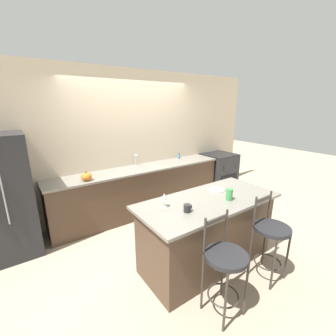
% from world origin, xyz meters
% --- Properties ---
extents(ground_plane, '(18.00, 18.00, 0.00)m').
position_xyz_m(ground_plane, '(0.00, 0.00, 0.00)').
color(ground_plane, tan).
extents(wall_back, '(6.00, 0.07, 2.70)m').
position_xyz_m(wall_back, '(0.00, 0.66, 1.35)').
color(wall_back, beige).
rests_on(wall_back, ground_plane).
extents(back_counter, '(3.41, 0.64, 0.91)m').
position_xyz_m(back_counter, '(0.00, 0.36, 0.46)').
color(back_counter, '#4C3828').
rests_on(back_counter, ground_plane).
extents(sink_faucet, '(0.02, 0.13, 0.22)m').
position_xyz_m(sink_faucet, '(0.00, 0.55, 1.05)').
color(sink_faucet, '#ADAFB5').
rests_on(sink_faucet, back_counter).
extents(kitchen_island, '(1.87, 0.85, 0.92)m').
position_xyz_m(kitchen_island, '(-0.01, -1.46, 0.46)').
color(kitchen_island, '#4C3828').
rests_on(kitchen_island, ground_plane).
extents(refrigerator, '(0.77, 0.73, 1.72)m').
position_xyz_m(refrigerator, '(-2.18, 0.29, 0.86)').
color(refrigerator, '#232326').
rests_on(refrigerator, ground_plane).
extents(oven_range, '(0.73, 0.70, 0.92)m').
position_xyz_m(oven_range, '(2.10, 0.30, 0.46)').
color(oven_range, '#28282B').
rests_on(oven_range, ground_plane).
extents(bar_stool_near, '(0.42, 0.42, 1.06)m').
position_xyz_m(bar_stool_near, '(-0.42, -2.11, 0.57)').
color(bar_stool_near, '#332D28').
rests_on(bar_stool_near, ground_plane).
extents(bar_stool_far, '(0.42, 0.42, 1.06)m').
position_xyz_m(bar_stool_far, '(0.41, -2.09, 0.57)').
color(bar_stool_far, '#332D28').
rests_on(bar_stool_far, ground_plane).
extents(dinner_plate, '(0.21, 0.21, 0.02)m').
position_xyz_m(dinner_plate, '(0.30, -1.29, 0.93)').
color(dinner_plate, beige).
rests_on(dinner_plate, kitchen_island).
extents(wine_glass, '(0.08, 0.08, 0.17)m').
position_xyz_m(wine_glass, '(-0.59, -1.31, 1.04)').
color(wine_glass, white).
rests_on(wine_glass, kitchen_island).
extents(coffee_mug, '(0.11, 0.08, 0.09)m').
position_xyz_m(coffee_mug, '(-0.45, -1.56, 0.96)').
color(coffee_mug, '#232326').
rests_on(coffee_mug, kitchen_island).
extents(tumbler_cup, '(0.08, 0.08, 0.15)m').
position_xyz_m(tumbler_cup, '(0.19, -1.61, 0.99)').
color(tumbler_cup, '#3D934C').
rests_on(tumbler_cup, kitchen_island).
extents(pumpkin_decoration, '(0.16, 0.16, 0.15)m').
position_xyz_m(pumpkin_decoration, '(-1.06, 0.19, 0.98)').
color(pumpkin_decoration, orange).
rests_on(pumpkin_decoration, back_counter).
extents(soap_bottle, '(0.04, 0.04, 0.14)m').
position_xyz_m(soap_bottle, '(1.03, 0.50, 0.97)').
color(soap_bottle, teal).
rests_on(soap_bottle, back_counter).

